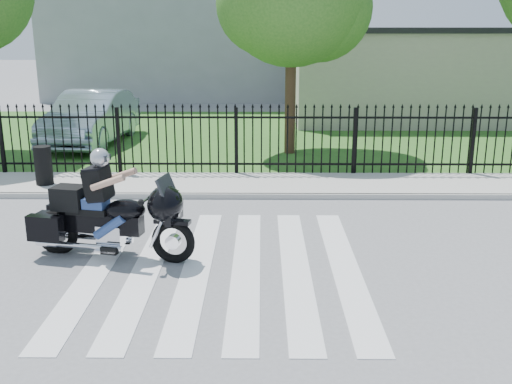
{
  "coord_description": "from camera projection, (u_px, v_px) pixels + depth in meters",
  "views": [
    {
      "loc": [
        0.64,
        -8.99,
        3.78
      ],
      "look_at": [
        0.55,
        0.98,
        1.0
      ],
      "focal_mm": 42.0,
      "sensor_mm": 36.0,
      "label": 1
    }
  ],
  "objects": [
    {
      "name": "building_low",
      "position": [
        416.0,
        77.0,
        24.56
      ],
      "size": [
        10.0,
        6.0,
        3.5
      ],
      "primitive_type": "cube",
      "color": "#B3AC95",
      "rests_on": "ground"
    },
    {
      "name": "curb",
      "position": [
        233.0,
        196.0,
        13.52
      ],
      "size": [
        40.0,
        0.12,
        0.12
      ],
      "primitive_type": "cube",
      "color": "#ADAAA3",
      "rests_on": "ground"
    },
    {
      "name": "crosswalk",
      "position": [
        222.0,
        267.0,
        9.68
      ],
      "size": [
        5.0,
        5.5,
        0.01
      ],
      "primitive_type": null,
      "color": "silver",
      "rests_on": "ground"
    },
    {
      "name": "motorcycle_rider",
      "position": [
        107.0,
        213.0,
        9.95
      ],
      "size": [
        2.85,
        1.32,
        1.91
      ],
      "rotation": [
        0.0,
        0.0,
        -0.21
      ],
      "color": "black",
      "rests_on": "ground"
    },
    {
      "name": "building_low_roof",
      "position": [
        420.0,
        30.0,
        24.06
      ],
      "size": [
        10.2,
        6.2,
        0.2
      ],
      "primitive_type": "cube",
      "color": "black",
      "rests_on": "building_low"
    },
    {
      "name": "parked_car",
      "position": [
        91.0,
        118.0,
        19.51
      ],
      "size": [
        2.19,
        5.32,
        1.71
      ],
      "primitive_type": "imported",
      "rotation": [
        0.0,
        0.0,
        -0.07
      ],
      "color": "#95ACBC",
      "rests_on": "grass_strip"
    },
    {
      "name": "iron_fence",
      "position": [
        236.0,
        143.0,
        15.22
      ],
      "size": [
        26.0,
        0.04,
        1.8
      ],
      "color": "black",
      "rests_on": "ground"
    },
    {
      "name": "ground",
      "position": [
        222.0,
        268.0,
        9.68
      ],
      "size": [
        120.0,
        120.0,
        0.0
      ],
      "primitive_type": "plane",
      "color": "slate",
      "rests_on": "ground"
    },
    {
      "name": "sidewalk",
      "position": [
        235.0,
        185.0,
        14.48
      ],
      "size": [
        40.0,
        2.0,
        0.12
      ],
      "primitive_type": "cube",
      "color": "#ADAAA3",
      "rests_on": "ground"
    },
    {
      "name": "grass_strip",
      "position": [
        243.0,
        135.0,
        21.24
      ],
      "size": [
        40.0,
        12.0,
        0.02
      ],
      "primitive_type": "cube",
      "color": "#2A5D20",
      "rests_on": "ground"
    },
    {
      "name": "litter_bin",
      "position": [
        43.0,
        165.0,
        14.18
      ],
      "size": [
        0.5,
        0.5,
        0.92
      ],
      "primitive_type": "cylinder",
      "rotation": [
        0.0,
        0.0,
        0.26
      ],
      "color": "black",
      "rests_on": "sidewalk"
    }
  ]
}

